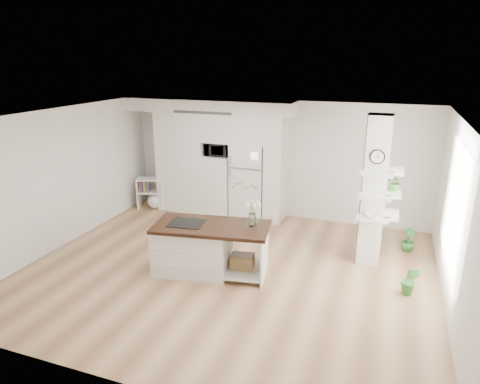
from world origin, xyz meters
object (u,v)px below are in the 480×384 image
object	(u,v)px
refrigerator	(249,180)
floor_plant_a	(410,281)
kitchen_island	(200,247)
bookshelf	(152,195)

from	to	relation	value
refrigerator	floor_plant_a	bearing A→B (deg)	-35.27
kitchen_island	floor_plant_a	xyz separation A→B (m)	(3.46, 0.38, -0.21)
refrigerator	bookshelf	size ratio (longest dim) A/B	2.29
bookshelf	floor_plant_a	world-z (taller)	bookshelf
kitchen_island	bookshelf	world-z (taller)	kitchen_island
refrigerator	kitchen_island	xyz separation A→B (m)	(0.07, -2.88, -0.41)
bookshelf	floor_plant_a	xyz separation A→B (m)	(5.97, -2.22, -0.08)
kitchen_island	bookshelf	xyz separation A→B (m)	(-2.51, 2.60, -0.13)
kitchen_island	floor_plant_a	size ratio (longest dim) A/B	4.14
kitchen_island	refrigerator	bearing A→B (deg)	82.42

